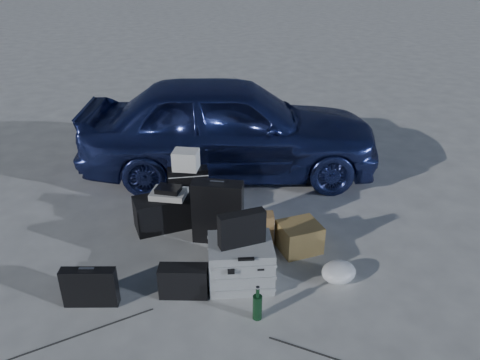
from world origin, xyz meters
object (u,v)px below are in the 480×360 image
Objects in this scene: suitcase_left at (218,212)px; green_bottle at (257,303)px; pelican_case at (240,262)px; briefcase at (90,287)px; duffel_bag at (169,211)px; car at (230,126)px; cardboard_box at (299,237)px; suitcase_right at (189,190)px.

suitcase_left is 1.25m from green_bottle.
briefcase is (-1.33, -0.06, -0.03)m from pelican_case.
suitcase_left reaches higher than briefcase.
briefcase is 1.49× the size of green_bottle.
briefcase is 1.38m from duffel_bag.
pelican_case is at bearing -177.66° from car.
briefcase is 1.47m from suitcase_left.
pelican_case is 1.25m from duffel_bag.
duffel_bag is (-0.49, 0.38, -0.15)m from suitcase_left.
briefcase is 0.63× the size of duffel_bag.
briefcase is at bearing -167.50° from cardboard_box.
duffel_bag is at bearing 161.23° from suitcase_left.
car is at bearing 57.06° from suitcase_right.
pelican_case reaches higher than green_bottle.
green_bottle is (0.63, -1.60, -0.03)m from duffel_bag.
cardboard_box is at bearing -159.39° from car.
pelican_case is 1.06× the size of suitcase_right.
suitcase_left reaches higher than cardboard_box.
duffel_bag is at bearing 124.66° from pelican_case.
briefcase is at bearing -133.28° from duffel_bag.
briefcase is 2.07m from cardboard_box.
suitcase_right reaches higher than pelican_case.
suitcase_left is 0.87m from cardboard_box.
car is at bearing 100.60° from cardboard_box.
suitcase_left is (1.23, 0.78, 0.16)m from briefcase.
suitcase_left is 2.15× the size of green_bottle.
car reaches higher than duffel_bag.
car is 5.25× the size of duffel_bag.
car is at bearing 94.66° from suitcase_left.
suitcase_left is at bearing -68.84° from suitcase_right.
duffel_bag is at bearing 154.32° from car.
suitcase_right is 0.74× the size of duffel_bag.
briefcase is 0.86× the size of suitcase_right.
briefcase is at bearing 155.74° from car.
briefcase is 0.69× the size of suitcase_left.
car reaches higher than pelican_case.
car is 9.80× the size of cardboard_box.
car is at bearing 43.70° from duffel_bag.
car reaches higher than suitcase_right.
duffel_bag is 2.35× the size of green_bottle.
suitcase_left is 0.73m from suitcase_right.
duffel_bag is 1.46m from cardboard_box.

